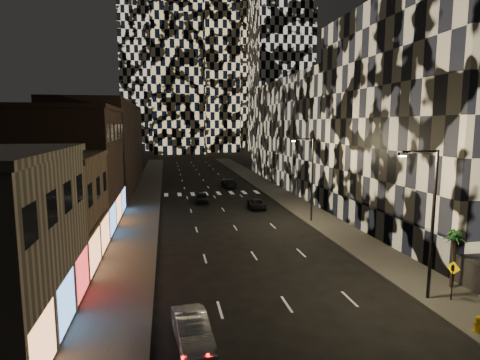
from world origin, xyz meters
name	(u,v)px	position (x,y,z in m)	size (l,w,h in m)	color
sidewalk_left	(146,195)	(-10.00, 50.00, 0.07)	(4.00, 120.00, 0.15)	#47443F
sidewalk_right	(275,191)	(10.00, 50.00, 0.07)	(4.00, 120.00, 0.15)	#47443F
curb_left	(160,194)	(-7.90, 50.00, 0.07)	(0.20, 120.00, 0.15)	#4C4C47
curb_right	(262,191)	(7.90, 50.00, 0.07)	(0.20, 120.00, 0.15)	#4C4C47
retail_tan	(29,213)	(-17.00, 21.00, 4.00)	(10.00, 10.00, 8.00)	#876B51
retail_brown	(68,169)	(-17.00, 33.50, 6.00)	(10.00, 15.00, 12.00)	#463127
retail_filler_left	(105,146)	(-17.00, 60.00, 7.00)	(10.00, 40.00, 14.00)	#463127
midrise_right	(445,120)	(20.00, 24.50, 11.00)	(16.00, 25.00, 22.00)	#232326
midrise_base	(368,219)	(12.30, 24.50, 1.50)	(0.60, 25.00, 3.00)	#383838
midrise_filler_right	(320,133)	(20.00, 57.00, 9.00)	(16.00, 40.00, 18.00)	#232326
tower_right_mid	(281,13)	(35.00, 135.00, 50.00)	(20.00, 20.00, 100.00)	black
tower_left_back	(150,2)	(-12.00, 165.00, 60.00)	(24.00, 24.00, 120.00)	black
tower_center_low	(177,19)	(-2.00, 140.00, 47.50)	(18.00, 18.00, 95.00)	black
streetlight_near	(430,214)	(8.35, 10.00, 5.35)	(2.55, 0.25, 9.00)	black
streetlight_far	(310,173)	(8.35, 30.00, 5.35)	(2.55, 0.25, 9.00)	black
car_silver_parked	(192,330)	(-5.80, 7.67, 0.73)	(1.54, 4.43, 1.46)	#A8A8AD
car_dark_midlane	(202,198)	(-2.18, 42.81, 0.71)	(1.67, 4.14, 1.41)	black
car_dark_oncoming	(229,183)	(3.50, 55.68, 0.73)	(2.06, 5.06, 1.47)	black
car_dark_rightlane	(257,204)	(4.23, 37.60, 0.59)	(1.95, 4.23, 1.18)	black
fire_hydrant	(478,324)	(8.50, 5.90, 0.55)	(0.42, 0.41, 0.86)	gold
ped_sign	(453,274)	(9.77, 9.46, 1.75)	(0.38, 0.74, 2.40)	black
palm_tree	(455,240)	(11.12, 11.17, 3.26)	(1.92, 1.90, 3.77)	#47331E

